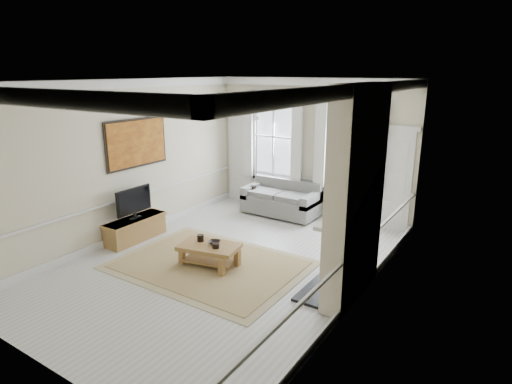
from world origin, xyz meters
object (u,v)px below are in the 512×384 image
Objects in this scene: coffee_table at (209,249)px; tv_stand at (136,229)px; sofa at (282,201)px; side_table at (252,195)px.

coffee_table is 0.88× the size of tv_stand.
sofa is 0.80m from side_table.
side_table is at bearing 70.99° from tv_stand.
sofa is 1.56× the size of coffee_table.
side_table is 0.41× the size of tv_stand.
side_table reaches higher than coffee_table.
sofa is at bearing 14.51° from side_table.
tv_stand is (-2.14, 0.11, -0.09)m from coffee_table.
coffee_table is 2.15m from tv_stand.
sofa reaches higher than coffee_table.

